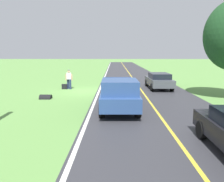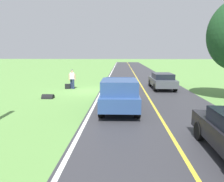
{
  "view_description": "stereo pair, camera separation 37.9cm",
  "coord_description": "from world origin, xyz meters",
  "px_view_note": "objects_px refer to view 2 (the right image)",
  "views": [
    {
      "loc": [
        -2.59,
        18.48,
        3.19
      ],
      "look_at": [
        -2.47,
        6.82,
        1.19
      ],
      "focal_mm": 35.67,
      "sensor_mm": 36.0,
      "label": 1
    },
    {
      "loc": [
        -2.97,
        18.47,
        3.19
      ],
      "look_at": [
        -2.47,
        6.82,
        1.19
      ],
      "focal_mm": 35.67,
      "sensor_mm": 36.0,
      "label": 2
    }
  ],
  "objects_px": {
    "sedan_near_oncoming": "(162,80)",
    "suitcase_carried": "(68,86)",
    "hitchhiker_walking": "(72,78)",
    "pickup_truck_passing": "(119,93)"
  },
  "relations": [
    {
      "from": "sedan_near_oncoming",
      "to": "suitcase_carried",
      "type": "bearing_deg",
      "value": 2.82
    },
    {
      "from": "hitchhiker_walking",
      "to": "sedan_near_oncoming",
      "type": "height_order",
      "value": "hitchhiker_walking"
    },
    {
      "from": "suitcase_carried",
      "to": "pickup_truck_passing",
      "type": "distance_m",
      "value": 8.71
    },
    {
      "from": "hitchhiker_walking",
      "to": "pickup_truck_passing",
      "type": "distance_m",
      "value": 8.57
    },
    {
      "from": "suitcase_carried",
      "to": "sedan_near_oncoming",
      "type": "relative_size",
      "value": 0.1
    },
    {
      "from": "hitchhiker_walking",
      "to": "sedan_near_oncoming",
      "type": "relative_size",
      "value": 0.39
    },
    {
      "from": "hitchhiker_walking",
      "to": "suitcase_carried",
      "type": "relative_size",
      "value": 3.8
    },
    {
      "from": "suitcase_carried",
      "to": "pickup_truck_passing",
      "type": "relative_size",
      "value": 0.08
    },
    {
      "from": "sedan_near_oncoming",
      "to": "hitchhiker_walking",
      "type": "bearing_deg",
      "value": 2.14
    },
    {
      "from": "hitchhiker_walking",
      "to": "pickup_truck_passing",
      "type": "height_order",
      "value": "pickup_truck_passing"
    }
  ]
}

